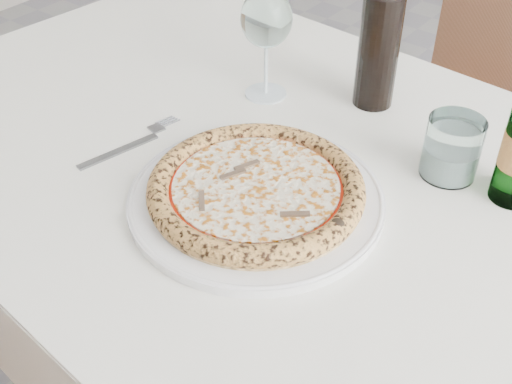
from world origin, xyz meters
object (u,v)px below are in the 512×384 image
(chair_far, at_px, (483,103))
(wine_bottle, at_px, (380,39))
(plate, at_px, (256,198))
(pizza, at_px, (256,189))
(wine_glass, at_px, (266,21))
(tumbler, at_px, (451,152))
(dining_table, at_px, (294,211))

(chair_far, relative_size, wine_bottle, 3.27)
(chair_far, height_order, plate, chair_far)
(pizza, xyz_separation_m, wine_glass, (-0.18, 0.25, 0.11))
(tumbler, xyz_separation_m, wine_bottle, (-0.20, 0.11, 0.08))
(tumbler, distance_m, wine_bottle, 0.24)
(dining_table, distance_m, wine_glass, 0.32)
(wine_glass, height_order, wine_bottle, wine_bottle)
(wine_glass, distance_m, wine_bottle, 0.19)
(dining_table, distance_m, plate, 0.14)
(tumbler, bearing_deg, chair_far, 103.19)
(chair_far, xyz_separation_m, wine_bottle, (-0.05, -0.51, 0.34))
(plate, xyz_separation_m, wine_glass, (-0.18, 0.25, 0.13))
(dining_table, height_order, wine_bottle, wine_bottle)
(wine_glass, relative_size, wine_bottle, 0.69)
(wine_bottle, bearing_deg, pizza, -88.43)
(pizza, bearing_deg, wine_glass, 124.65)
(dining_table, xyz_separation_m, plate, (-0.00, -0.10, 0.09))
(dining_table, bearing_deg, wine_glass, 138.74)
(plate, bearing_deg, dining_table, 90.00)
(plate, height_order, pizza, pizza)
(wine_glass, height_order, tumbler, wine_glass)
(dining_table, xyz_separation_m, wine_glass, (-0.18, 0.15, 0.22))
(wine_glass, bearing_deg, pizza, -55.35)
(chair_far, distance_m, wine_bottle, 0.62)
(chair_far, bearing_deg, tumbler, -76.81)
(dining_table, height_order, chair_far, chair_far)
(pizza, bearing_deg, wine_bottle, 91.57)
(chair_far, distance_m, pizza, 0.89)
(tumbler, relative_size, wine_bottle, 0.33)
(dining_table, bearing_deg, chair_far, 86.94)
(pizza, distance_m, wine_bottle, 0.36)
(plate, bearing_deg, tumbler, 51.53)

